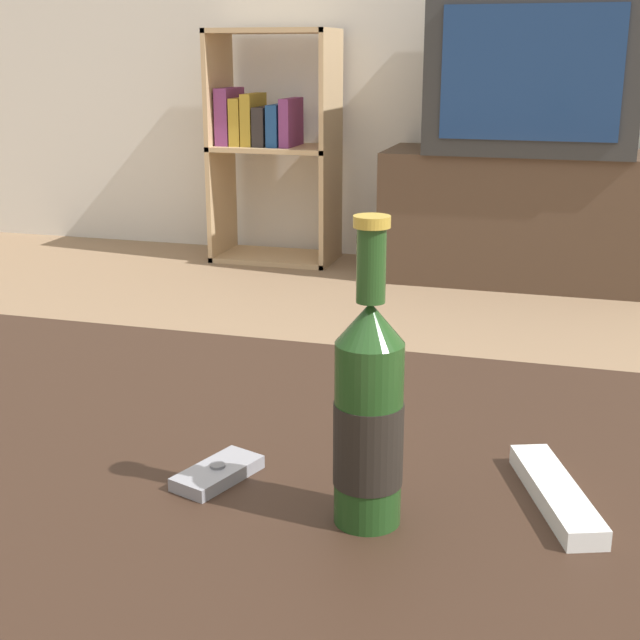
# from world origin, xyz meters

# --- Properties ---
(coffee_table) EXTENTS (1.22, 0.87, 0.44)m
(coffee_table) POSITION_xyz_m (0.00, 0.00, 0.39)
(coffee_table) COLOR #332116
(coffee_table) RESTS_ON ground_plane
(tv_stand) EXTENTS (1.09, 0.44, 0.51)m
(tv_stand) POSITION_xyz_m (0.19, 2.73, 0.25)
(tv_stand) COLOR #4C3828
(tv_stand) RESTS_ON ground_plane
(television) EXTENTS (0.76, 0.49, 0.59)m
(television) POSITION_xyz_m (0.19, 2.73, 0.80)
(television) COLOR #2D2D2D
(television) RESTS_ON tv_stand
(bookshelf) EXTENTS (0.52, 0.30, 0.96)m
(bookshelf) POSITION_xyz_m (-0.90, 2.81, 0.52)
(bookshelf) COLOR tan
(bookshelf) RESTS_ON ground_plane
(beer_bottle) EXTENTS (0.06, 0.06, 0.29)m
(beer_bottle) POSITION_xyz_m (0.22, -0.07, 0.55)
(beer_bottle) COLOR #1E4219
(beer_bottle) RESTS_ON coffee_table
(cell_phone) EXTENTS (0.08, 0.11, 0.02)m
(cell_phone) POSITION_xyz_m (0.05, -0.03, 0.45)
(cell_phone) COLOR gray
(cell_phone) RESTS_ON coffee_table
(remote_control) EXTENTS (0.10, 0.19, 0.02)m
(remote_control) POSITION_xyz_m (0.39, 0.02, 0.45)
(remote_control) COLOR white
(remote_control) RESTS_ON coffee_table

